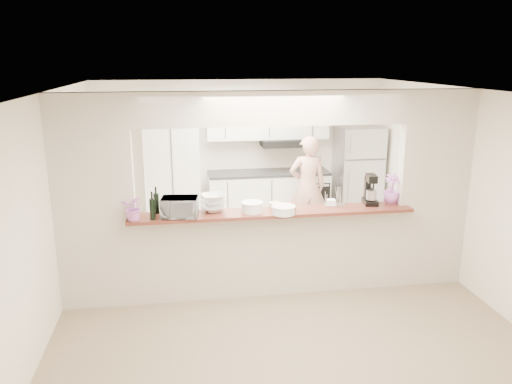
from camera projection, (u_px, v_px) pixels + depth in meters
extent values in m
plane|color=gray|center=(271.00, 292.00, 6.27)|extent=(6.00, 6.00, 0.00)
cube|color=beige|center=(253.00, 247.00, 7.75)|extent=(5.00, 2.90, 0.01)
cube|color=beige|center=(94.00, 204.00, 5.64)|extent=(0.90, 0.15, 2.50)
cube|color=beige|center=(433.00, 190.00, 6.25)|extent=(0.90, 0.15, 2.50)
cube|color=beige|center=(273.00, 108.00, 5.67)|extent=(3.20, 0.15, 0.40)
cube|color=beige|center=(272.00, 254.00, 6.14)|extent=(3.20, 0.15, 1.05)
cube|color=maroon|center=(273.00, 213.00, 5.95)|extent=(3.40, 0.38, 0.04)
cube|color=silver|center=(172.00, 169.00, 8.40)|extent=(0.90, 0.60, 2.10)
cube|color=silver|center=(268.00, 199.00, 8.80)|extent=(2.10, 0.60, 0.90)
cube|color=#2D2D2F|center=(269.00, 173.00, 8.68)|extent=(2.10, 0.62, 0.04)
cube|color=silver|center=(268.00, 117.00, 8.55)|extent=(2.10, 0.35, 0.75)
cube|color=black|center=(283.00, 143.00, 8.60)|extent=(0.75, 0.45, 0.12)
cube|color=black|center=(314.00, 199.00, 8.61)|extent=(0.55, 0.02, 0.55)
cube|color=#B1B1B6|center=(357.00, 174.00, 8.89)|extent=(0.75, 0.70, 1.70)
imported|color=#D370B5|center=(134.00, 208.00, 5.57)|extent=(0.33, 0.31, 0.29)
cylinder|color=black|center=(152.00, 209.00, 5.61)|extent=(0.06, 0.06, 0.24)
cylinder|color=black|center=(152.00, 195.00, 5.56)|extent=(0.02, 0.02, 0.08)
cylinder|color=black|center=(156.00, 204.00, 5.82)|extent=(0.06, 0.06, 0.24)
cylinder|color=black|center=(156.00, 190.00, 5.78)|extent=(0.02, 0.02, 0.08)
imported|color=#A6A6AA|center=(180.00, 207.00, 5.70)|extent=(0.44, 0.33, 0.23)
imported|color=silver|center=(213.00, 203.00, 5.91)|extent=(0.33, 0.33, 0.20)
cylinder|color=white|center=(252.00, 207.00, 5.89)|extent=(0.25, 0.25, 0.11)
cylinder|color=white|center=(252.00, 202.00, 5.88)|extent=(0.26, 0.26, 0.01)
cylinder|color=white|center=(284.00, 210.00, 5.82)|extent=(0.27, 0.27, 0.09)
cylinder|color=white|center=(284.00, 206.00, 5.80)|extent=(0.28, 0.28, 0.01)
cylinder|color=maroon|center=(289.00, 207.00, 5.98)|extent=(0.16, 0.16, 0.08)
cylinder|color=beige|center=(275.00, 205.00, 6.06)|extent=(0.14, 0.14, 0.07)
cube|color=silver|center=(335.00, 205.00, 6.15)|extent=(0.27, 0.18, 0.02)
cube|color=white|center=(335.00, 202.00, 6.14)|extent=(0.12, 0.12, 0.06)
cube|color=black|center=(370.00, 202.00, 6.22)|extent=(0.20, 0.27, 0.06)
cube|color=black|center=(369.00, 187.00, 6.26)|extent=(0.12, 0.10, 0.27)
cube|color=black|center=(371.00, 178.00, 6.13)|extent=(0.14, 0.23, 0.09)
cylinder|color=#B7B7BC|center=(371.00, 195.00, 6.14)|extent=(0.13, 0.13, 0.12)
imported|color=#C270D0|center=(392.00, 189.00, 6.22)|extent=(0.24, 0.24, 0.37)
imported|color=tan|center=(307.00, 187.00, 8.12)|extent=(0.60, 0.40, 1.65)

